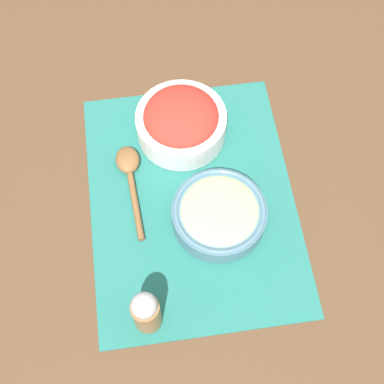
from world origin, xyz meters
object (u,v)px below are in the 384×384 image
at_px(cucumber_bowl, 219,213).
at_px(pepper_shaker, 146,312).
at_px(tomato_bowl, 179,121).
at_px(wooden_spoon, 129,170).

relative_size(cucumber_bowl, pepper_shaker, 1.47).
bearing_deg(pepper_shaker, tomato_bowl, 164.61).
height_order(cucumber_bowl, wooden_spoon, cucumber_bowl).
xyz_separation_m(tomato_bowl, wooden_spoon, (0.08, -0.10, -0.03)).
xyz_separation_m(cucumber_bowl, pepper_shaker, (0.17, -0.15, 0.03)).
height_order(wooden_spoon, pepper_shaker, pepper_shaker).
relative_size(wooden_spoon, pepper_shaker, 1.69).
relative_size(cucumber_bowl, wooden_spoon, 0.87).
xyz_separation_m(wooden_spoon, pepper_shaker, (0.28, 0.01, 0.05)).
height_order(tomato_bowl, pepper_shaker, pepper_shaker).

